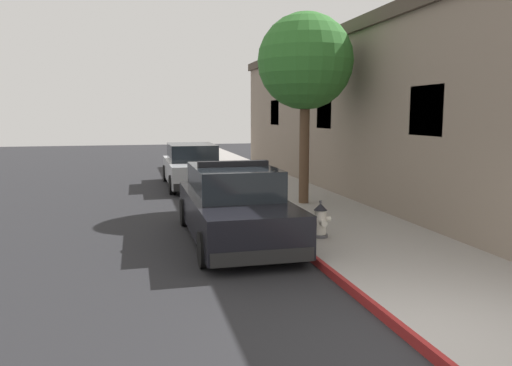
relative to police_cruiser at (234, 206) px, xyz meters
name	(u,v)px	position (x,y,z in m)	size (l,w,h in m)	color
ground_plane	(88,211)	(-3.33, 4.57, -0.84)	(28.38, 60.00, 0.20)	#232326
sidewalk_pavement	(289,197)	(2.67, 4.57, -0.67)	(3.12, 60.00, 0.14)	gray
curb_painted_edge	(239,199)	(1.07, 4.57, -0.67)	(0.08, 60.00, 0.14)	maroon
storefront_building	(392,114)	(6.76, 5.75, 1.92)	(5.31, 21.81, 5.32)	gray
police_cruiser	(234,206)	(0.00, 0.00, 0.00)	(1.94, 4.84, 1.68)	black
parked_car_silver_ahead	(192,166)	(0.06, 8.23, 0.00)	(1.94, 4.84, 1.56)	#B2B5BA
fire_hydrant	(320,220)	(1.66, -0.69, -0.25)	(0.44, 0.40, 0.76)	#4C4C51
street_tree	(305,62)	(2.66, 3.20, 3.31)	(2.64, 2.64, 5.27)	brown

